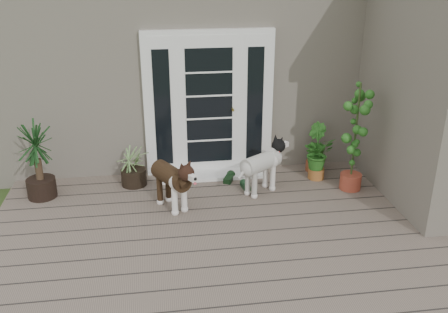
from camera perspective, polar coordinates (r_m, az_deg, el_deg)
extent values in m
cube|color=#6B5B4C|center=(5.82, 2.94, -10.86)|extent=(6.20, 4.60, 0.12)
cube|color=#665E54|center=(9.23, -2.02, 11.81)|extent=(7.40, 4.00, 3.10)
cube|color=white|center=(7.31, -1.74, 6.08)|extent=(1.90, 0.14, 2.15)
cube|color=white|center=(7.49, -1.47, -2.09)|extent=(1.60, 0.40, 0.05)
imported|color=#1F5618|center=(7.44, 10.67, -0.46)|extent=(0.57, 0.57, 0.57)
imported|color=#195A20|center=(7.71, 10.47, 0.29)|extent=(0.41, 0.41, 0.54)
imported|color=#17521A|center=(8.06, 16.67, 0.74)|extent=(0.44, 0.44, 0.56)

